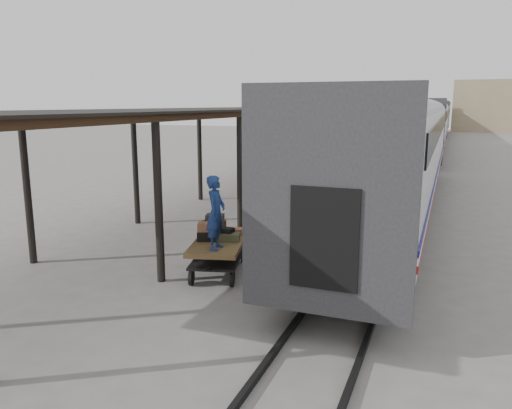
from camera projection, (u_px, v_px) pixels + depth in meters
The scene contains 10 objects.
ground at pixel (243, 264), 13.72m from camera, with size 160.00×160.00×0.00m, color slate.
train at pixel (428, 123), 42.94m from camera, with size 3.45×76.01×4.01m.
canopy at pixel (327, 108), 36.06m from camera, with size 4.90×64.30×4.15m.
rails at pixel (426, 154), 43.64m from camera, with size 1.54×150.00×0.12m.
building_left at pixel (365, 111), 91.61m from camera, with size 12.00×8.00×6.00m, color tan.
baggage_cart at pixel (219, 249), 12.85m from camera, with size 1.82×2.64×0.86m.
suitcase_stack at pixel (216, 230), 13.08m from camera, with size 1.32×1.24×0.59m.
luggage_tug at pixel (334, 169), 29.04m from camera, with size 1.01×1.49×1.25m.
porter at pixel (216, 213), 11.94m from camera, with size 0.66×0.43×1.80m, color navy.
pedestrian at pixel (325, 164), 29.95m from camera, with size 0.89×0.37×1.53m, color black.
Camera 1 is at (5.09, -12.10, 4.31)m, focal length 35.00 mm.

